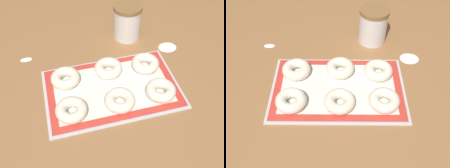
% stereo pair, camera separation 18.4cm
% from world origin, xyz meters
% --- Properties ---
extents(ground_plane, '(2.80, 2.80, 0.00)m').
position_xyz_m(ground_plane, '(0.00, 0.00, 0.00)').
color(ground_plane, olive).
extents(baking_tray, '(0.53, 0.34, 0.01)m').
position_xyz_m(baking_tray, '(0.01, -0.01, 0.00)').
color(baking_tray, silver).
rests_on(baking_tray, ground_plane).
extents(baking_mat, '(0.51, 0.32, 0.00)m').
position_xyz_m(baking_mat, '(0.01, -0.01, 0.01)').
color(baking_mat, red).
rests_on(baking_mat, baking_tray).
extents(bagel_front_left, '(0.12, 0.12, 0.04)m').
position_xyz_m(bagel_front_left, '(-0.16, -0.09, 0.03)').
color(bagel_front_left, silver).
rests_on(bagel_front_left, baking_mat).
extents(bagel_front_center, '(0.12, 0.12, 0.04)m').
position_xyz_m(bagel_front_center, '(0.02, -0.09, 0.03)').
color(bagel_front_center, silver).
rests_on(bagel_front_center, baking_mat).
extents(bagel_front_right, '(0.12, 0.12, 0.04)m').
position_xyz_m(bagel_front_right, '(0.18, -0.09, 0.03)').
color(bagel_front_right, silver).
rests_on(bagel_front_right, baking_mat).
extents(bagel_back_left, '(0.12, 0.12, 0.04)m').
position_xyz_m(bagel_back_left, '(-0.16, 0.07, 0.03)').
color(bagel_back_left, silver).
rests_on(bagel_back_left, baking_mat).
extents(bagel_back_center, '(0.12, 0.12, 0.04)m').
position_xyz_m(bagel_back_center, '(0.02, 0.08, 0.03)').
color(bagel_back_center, silver).
rests_on(bagel_back_center, baking_mat).
extents(bagel_back_right, '(0.12, 0.12, 0.04)m').
position_xyz_m(bagel_back_right, '(0.17, 0.07, 0.03)').
color(bagel_back_right, silver).
rests_on(bagel_back_right, baking_mat).
extents(flour_canister, '(0.13, 0.13, 0.17)m').
position_xyz_m(flour_canister, '(0.17, 0.31, 0.08)').
color(flour_canister, white).
rests_on(flour_canister, ground_plane).
extents(flour_patch_near, '(0.05, 0.03, 0.00)m').
position_xyz_m(flour_patch_near, '(-0.32, 0.26, 0.00)').
color(flour_patch_near, white).
rests_on(flour_patch_near, ground_plane).
extents(flour_patch_far, '(0.09, 0.07, 0.00)m').
position_xyz_m(flour_patch_far, '(0.33, 0.18, 0.00)').
color(flour_patch_far, white).
rests_on(flour_patch_far, ground_plane).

